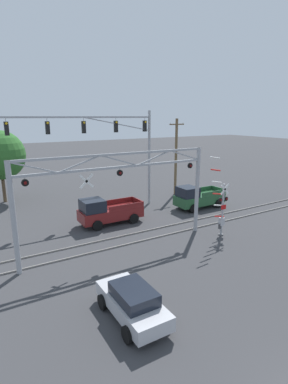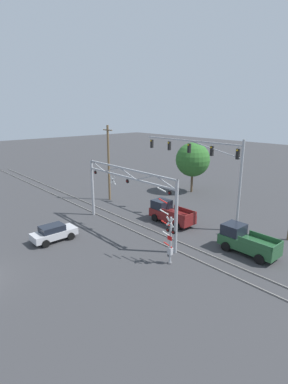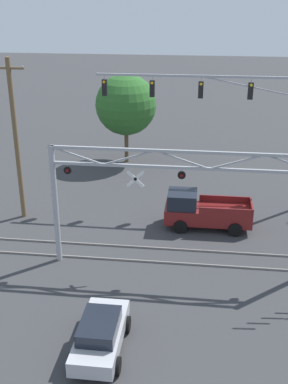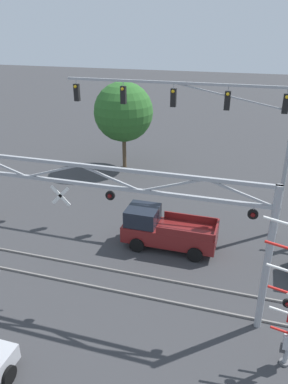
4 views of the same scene
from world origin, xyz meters
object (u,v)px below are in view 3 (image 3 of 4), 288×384
at_px(sedan_waiting, 100,334).
at_px(background_tree_beyond_span, 126,105).
at_px(crossing_gantry, 181,192).
at_px(pickup_truck_lead, 203,211).
at_px(traffic_signal_span, 246,109).
at_px(utility_pole_left, 16,139).

distance_m(sedan_waiting, background_tree_beyond_span, 22.71).
xyz_separation_m(sedan_waiting, background_tree_beyond_span, (-2.46, 22.24, 3.92)).
relative_size(crossing_gantry, pickup_truck_lead, 2.53).
height_order(traffic_signal_span, pickup_truck_lead, traffic_signal_span).
bearing_deg(pickup_truck_lead, sedan_waiting, -108.85).
height_order(pickup_truck_lead, sedan_waiting, pickup_truck_lead).
relative_size(crossing_gantry, background_tree_beyond_span, 1.79).
bearing_deg(pickup_truck_lead, traffic_signal_span, 54.68).
xyz_separation_m(sedan_waiting, utility_pole_left, (-7.19, 11.25, 4.18)).
bearing_deg(pickup_truck_lead, utility_pole_left, 179.31).
height_order(pickup_truck_lead, background_tree_beyond_span, background_tree_beyond_span).
xyz_separation_m(utility_pole_left, background_tree_beyond_span, (4.73, 10.99, -0.26)).
relative_size(crossing_gantry, utility_pole_left, 1.32).
relative_size(crossing_gantry, traffic_signal_span, 0.99).
bearing_deg(crossing_gantry, sedan_waiting, -112.45).
relative_size(crossing_gantry, sedan_waiting, 3.19).
bearing_deg(crossing_gantry, utility_pole_left, 153.97).
distance_m(utility_pole_left, background_tree_beyond_span, 11.97).
bearing_deg(utility_pole_left, crossing_gantry, -26.03).
distance_m(crossing_gantry, pickup_truck_lead, 5.72).
xyz_separation_m(crossing_gantry, utility_pole_left, (-9.85, 4.81, 0.84)).
distance_m(sedan_waiting, utility_pole_left, 13.99).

